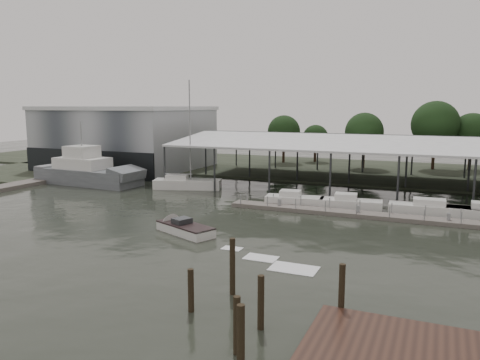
% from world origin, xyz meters
% --- Properties ---
extents(ground, '(200.00, 200.00, 0.00)m').
position_xyz_m(ground, '(0.00, 0.00, 0.00)').
color(ground, '#262A22').
rests_on(ground, ground).
extents(land_strip_far, '(140.00, 30.00, 0.30)m').
position_xyz_m(land_strip_far, '(0.00, 42.00, 0.10)').
color(land_strip_far, '#3C4332').
rests_on(land_strip_far, ground).
extents(land_strip_west, '(20.00, 40.00, 0.30)m').
position_xyz_m(land_strip_west, '(-40.00, 30.00, 0.10)').
color(land_strip_west, '#3C4332').
rests_on(land_strip_west, ground).
extents(storage_warehouse, '(24.50, 20.50, 10.50)m').
position_xyz_m(storage_warehouse, '(-28.00, 29.94, 5.29)').
color(storage_warehouse, '#9DA2A7').
rests_on(storage_warehouse, ground).
extents(covered_boat_shed, '(58.24, 24.00, 6.96)m').
position_xyz_m(covered_boat_shed, '(17.00, 28.00, 6.13)').
color(covered_boat_shed, white).
rests_on(covered_boat_shed, ground).
extents(trawler_dock, '(3.00, 18.00, 0.50)m').
position_xyz_m(trawler_dock, '(-30.00, 14.00, 0.25)').
color(trawler_dock, '#665F5A').
rests_on(trawler_dock, ground).
extents(floating_dock, '(28.00, 2.00, 1.40)m').
position_xyz_m(floating_dock, '(15.00, 10.00, 0.20)').
color(floating_dock, '#665F5A').
rests_on(floating_dock, ground).
extents(grey_trawler, '(16.04, 5.81, 8.84)m').
position_xyz_m(grey_trawler, '(-23.04, 14.63, 1.58)').
color(grey_trawler, slate).
rests_on(grey_trawler, ground).
extents(white_sailboat, '(8.92, 5.14, 13.97)m').
position_xyz_m(white_sailboat, '(-8.91, 16.70, 0.67)').
color(white_sailboat, silver).
rests_on(white_sailboat, ground).
extents(speedboat_underway, '(16.46, 8.21, 2.00)m').
position_xyz_m(speedboat_underway, '(1.33, -1.90, 0.39)').
color(speedboat_underway, silver).
rests_on(speedboat_underway, ground).
extents(moored_cruiser_0, '(6.33, 2.97, 1.70)m').
position_xyz_m(moored_cruiser_0, '(6.92, 12.09, 0.61)').
color(moored_cruiser_0, silver).
rests_on(moored_cruiser_0, ground).
extents(moored_cruiser_1, '(6.47, 2.90, 1.70)m').
position_xyz_m(moored_cruiser_1, '(12.72, 12.68, 0.61)').
color(moored_cruiser_1, silver).
rests_on(moored_cruiser_1, ground).
extents(moored_cruiser_2, '(8.54, 2.59, 1.70)m').
position_xyz_m(moored_cruiser_2, '(20.69, 13.06, 0.61)').
color(moored_cruiser_2, silver).
rests_on(moored_cruiser_2, ground).
extents(mooring_pilings, '(7.51, 7.80, 3.87)m').
position_xyz_m(mooring_pilings, '(13.18, -15.42, 1.10)').
color(mooring_pilings, '#2E2517').
rests_on(mooring_pilings, ground).
extents(horizon_tree_line, '(67.00, 11.45, 11.41)m').
position_xyz_m(horizon_tree_line, '(23.89, 47.44, 6.45)').
color(horizon_tree_line, black).
rests_on(horizon_tree_line, ground).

